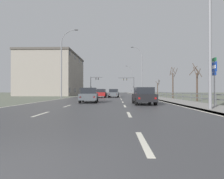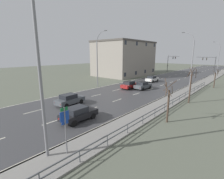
% 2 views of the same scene
% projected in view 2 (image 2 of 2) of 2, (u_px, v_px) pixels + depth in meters
% --- Properties ---
extents(ground_plane, '(160.00, 160.00, 0.12)m').
position_uv_depth(ground_plane, '(167.00, 80.00, 44.36)').
color(ground_plane, '#5B6051').
extents(road_asphalt_strip, '(14.00, 120.00, 0.03)m').
position_uv_depth(road_asphalt_strip, '(182.00, 76.00, 53.17)').
color(road_asphalt_strip, '#3D3D3F').
rests_on(road_asphalt_strip, ground).
extents(sidewalk_right, '(3.00, 120.00, 0.12)m').
position_uv_depth(sidewalk_right, '(211.00, 78.00, 47.75)').
color(sidewalk_right, gray).
rests_on(sidewalk_right, ground).
extents(guardrail, '(0.07, 39.46, 1.00)m').
position_uv_depth(guardrail, '(169.00, 103.00, 20.98)').
color(guardrail, '#515459').
rests_on(guardrail, ground).
extents(street_lamp_foreground, '(2.43, 0.24, 11.51)m').
position_uv_depth(street_lamp_foreground, '(39.00, 76.00, 10.07)').
color(street_lamp_foreground, slate).
rests_on(street_lamp_foreground, ground).
extents(street_lamp_midground, '(2.72, 0.24, 11.53)m').
position_uv_depth(street_lamp_midground, '(191.00, 61.00, 33.91)').
color(street_lamp_midground, slate).
rests_on(street_lamp_midground, ground).
extents(street_lamp_distant, '(2.45, 0.24, 11.34)m').
position_uv_depth(street_lamp_distant, '(218.00, 58.00, 57.72)').
color(street_lamp_distant, slate).
rests_on(street_lamp_distant, ground).
extents(street_lamp_left_bank, '(2.88, 0.24, 11.54)m').
position_uv_depth(street_lamp_left_bank, '(98.00, 61.00, 33.92)').
color(street_lamp_left_bank, slate).
rests_on(street_lamp_left_bank, ground).
extents(highway_sign, '(0.09, 0.68, 3.55)m').
position_uv_depth(highway_sign, '(65.00, 125.00, 10.96)').
color(highway_sign, slate).
rests_on(highway_sign, ground).
extents(traffic_signal_right, '(5.85, 0.36, 6.20)m').
position_uv_depth(traffic_signal_right, '(210.00, 62.00, 53.25)').
color(traffic_signal_right, '#38383A').
rests_on(traffic_signal_right, ground).
extents(traffic_signal_left, '(4.33, 0.36, 6.43)m').
position_uv_depth(traffic_signal_left, '(170.00, 61.00, 61.87)').
color(traffic_signal_left, '#38383A').
rests_on(traffic_signal_left, ground).
extents(car_mid_centre, '(2.03, 4.20, 1.57)m').
position_uv_depth(car_mid_centre, '(143.00, 85.00, 32.64)').
color(car_mid_centre, '#474C51').
rests_on(car_mid_centre, ground).
extents(car_near_left, '(1.89, 4.13, 1.57)m').
position_uv_depth(car_near_left, '(78.00, 114.00, 17.15)').
color(car_near_left, black).
rests_on(car_near_left, ground).
extents(car_distant, '(2.03, 4.20, 1.57)m').
position_uv_depth(car_distant, '(70.00, 99.00, 22.54)').
color(car_distant, '#474C51').
rests_on(car_distant, ground).
extents(car_near_right, '(1.87, 4.11, 1.57)m').
position_uv_depth(car_near_right, '(152.00, 79.00, 41.38)').
color(car_near_right, silver).
rests_on(car_near_right, ground).
extents(car_far_right, '(1.85, 4.11, 1.57)m').
position_uv_depth(car_far_right, '(130.00, 85.00, 33.13)').
color(car_far_right, maroon).
rests_on(car_far_right, ground).
extents(brick_building, '(13.42, 19.39, 11.10)m').
position_uv_depth(brick_building, '(124.00, 58.00, 54.33)').
color(brick_building, gray).
rests_on(brick_building, ground).
extents(bare_tree_near, '(1.26, 1.41, 4.62)m').
position_uv_depth(bare_tree_near, '(168.00, 103.00, 16.51)').
color(bare_tree_near, '#423328').
rests_on(bare_tree_near, ground).
extents(bare_tree_mid, '(1.27, 1.10, 5.29)m').
position_uv_depth(bare_tree_mid, '(190.00, 86.00, 23.07)').
color(bare_tree_mid, '#423328').
rests_on(bare_tree_mid, ground).
extents(bare_tree_far, '(1.17, 1.23, 4.00)m').
position_uv_depth(bare_tree_far, '(215.00, 79.00, 33.86)').
color(bare_tree_far, '#423328').
rests_on(bare_tree_far, ground).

